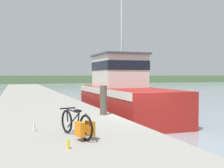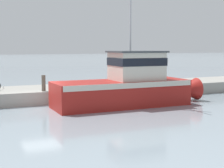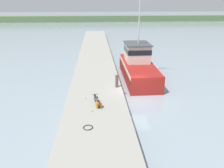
{
  "view_description": "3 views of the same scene",
  "coord_description": "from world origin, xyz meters",
  "px_view_note": "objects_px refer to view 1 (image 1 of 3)",
  "views": [
    {
      "loc": [
        -5.08,
        -9.98,
        2.56
      ],
      "look_at": [
        -0.61,
        2.87,
        2.13
      ],
      "focal_mm": 45.0,
      "sensor_mm": 36.0,
      "label": 1
    },
    {
      "loc": [
        22.7,
        -5.01,
        4.2
      ],
      "look_at": [
        -0.07,
        5.32,
        1.46
      ],
      "focal_mm": 55.0,
      "sensor_mm": 36.0,
      "label": 2
    },
    {
      "loc": [
        -3.58,
        -18.01,
        8.49
      ],
      "look_at": [
        -2.2,
        0.53,
        1.33
      ],
      "focal_mm": 35.0,
      "sensor_mm": 36.0,
      "label": 3
    }
  ],
  "objects_px": {
    "fishing_boat_main": "(122,92)",
    "mooring_post": "(103,100)",
    "bicycle_touring": "(79,125)",
    "water_bottle_on_curb": "(68,144)",
    "water_bottle_by_bike": "(34,127)"
  },
  "relations": [
    {
      "from": "fishing_boat_main",
      "to": "mooring_post",
      "type": "distance_m",
      "value": 6.17
    },
    {
      "from": "mooring_post",
      "to": "bicycle_touring",
      "type": "bearing_deg",
      "value": -116.02
    },
    {
      "from": "water_bottle_on_curb",
      "to": "water_bottle_by_bike",
      "type": "height_order",
      "value": "water_bottle_by_bike"
    },
    {
      "from": "water_bottle_by_bike",
      "to": "mooring_post",
      "type": "bearing_deg",
      "value": 41.21
    },
    {
      "from": "water_bottle_by_bike",
      "to": "fishing_boat_main",
      "type": "bearing_deg",
      "value": 53.98
    },
    {
      "from": "fishing_boat_main",
      "to": "bicycle_touring",
      "type": "bearing_deg",
      "value": -117.27
    },
    {
      "from": "fishing_boat_main",
      "to": "mooring_post",
      "type": "height_order",
      "value": "fishing_boat_main"
    },
    {
      "from": "fishing_boat_main",
      "to": "water_bottle_on_curb",
      "type": "xyz_separation_m",
      "value": [
        -5.19,
        -10.11,
        -0.42
      ]
    },
    {
      "from": "fishing_boat_main",
      "to": "water_bottle_by_bike",
      "type": "xyz_separation_m",
      "value": [
        -5.75,
        -7.91,
        -0.4
      ]
    },
    {
      "from": "mooring_post",
      "to": "water_bottle_by_bike",
      "type": "height_order",
      "value": "mooring_post"
    },
    {
      "from": "bicycle_touring",
      "to": "water_bottle_by_bike",
      "type": "xyz_separation_m",
      "value": [
        -1.01,
        1.25,
        -0.2
      ]
    },
    {
      "from": "mooring_post",
      "to": "water_bottle_by_bike",
      "type": "distance_m",
      "value": 3.79
    },
    {
      "from": "fishing_boat_main",
      "to": "mooring_post",
      "type": "xyz_separation_m",
      "value": [
        -2.92,
        -5.43,
        0.07
      ]
    },
    {
      "from": "fishing_boat_main",
      "to": "water_bottle_on_curb",
      "type": "relative_size",
      "value": 57.83
    },
    {
      "from": "mooring_post",
      "to": "water_bottle_by_bike",
      "type": "bearing_deg",
      "value": -138.79
    }
  ]
}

